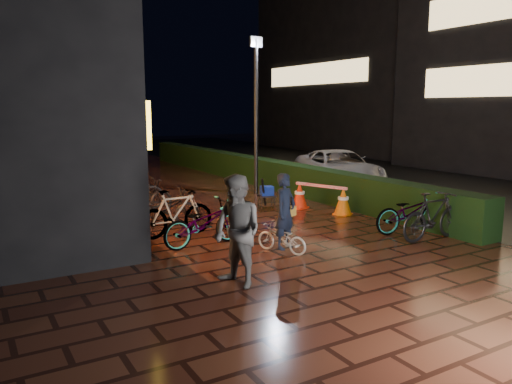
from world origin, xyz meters
TOP-DOWN VIEW (x-y plane):
  - ground at (0.00, 0.00)m, footprint 80.00×80.00m
  - asphalt_road at (9.00, 5.00)m, footprint 11.00×60.00m
  - hedge at (3.30, 8.00)m, footprint 0.70×20.00m
  - bystander_person at (-2.68, -1.45)m, footprint 0.90×1.05m
  - van at (5.62, 5.95)m, footprint 3.58×5.23m
  - far_buildings at (17.23, 9.61)m, footprint 9.08×31.00m
  - lamp_post_hedge at (2.13, 6.10)m, footprint 0.50×0.17m
  - lamp_post_sf at (-2.83, 6.36)m, footprint 0.49×0.17m
  - cyclist at (-0.98, -0.26)m, footprint 0.84×1.20m
  - traffic_barrier at (2.22, 2.63)m, footprint 1.05×1.89m
  - cart_assembly at (1.14, 3.82)m, footprint 0.62×0.52m
  - parked_bikes_storefront at (-2.35, 3.15)m, footprint 2.20×5.13m
  - parked_bikes_hedge at (2.47, -0.73)m, footprint 1.98×1.50m

SIDE VIEW (x-z plane):
  - ground at x=0.00m, z-range 0.00..0.00m
  - asphalt_road at x=9.00m, z-range 0.00..0.01m
  - traffic_barrier at x=2.22m, z-range 0.00..0.77m
  - cart_assembly at x=1.14m, z-range 0.01..0.93m
  - hedge at x=3.30m, z-range 0.00..1.00m
  - parked_bikes_storefront at x=-2.35m, z-range -0.03..1.06m
  - parked_bikes_hedge at x=2.47m, z-range -0.03..1.07m
  - cyclist at x=-0.98m, z-range -0.21..1.43m
  - van at x=5.62m, z-range 0.01..1.33m
  - bystander_person at x=-2.68m, z-range 0.00..1.86m
  - lamp_post_sf at x=-2.83m, z-range 0.26..5.41m
  - lamp_post_hedge at x=2.13m, z-range 0.26..5.46m
  - far_buildings at x=17.23m, z-range -0.53..13.47m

